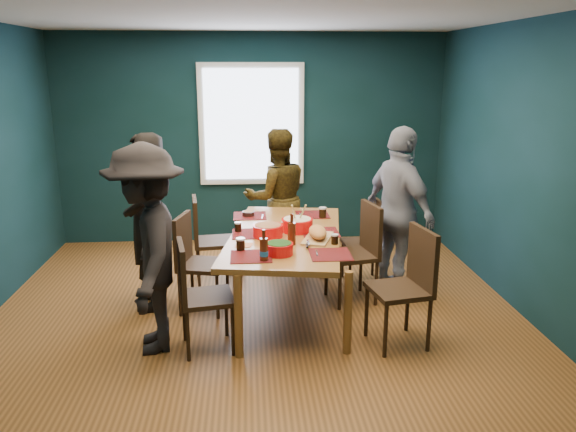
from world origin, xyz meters
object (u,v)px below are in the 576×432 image
object	(u,v)px
chair_left_near	(196,288)
person_right	(399,213)
bowl_dumpling	(297,224)
dining_table	(286,240)
person_near_left	(147,250)
chair_right_mid	(360,245)
bowl_salad	(268,230)
chair_right_far	(370,236)
chair_left_far	(206,234)
cutting_board	(318,233)
chair_left_mid	(194,255)
chair_right_near	(410,278)
person_far_left	(146,223)
person_back	(277,198)
bowl_herbs	(279,248)

from	to	relation	value
chair_left_near	person_right	distance (m)	2.23
person_right	bowl_dumpling	size ratio (longest dim) A/B	5.79
dining_table	person_near_left	xyz separation A→B (m)	(-1.16, -0.69, 0.17)
chair_right_mid	bowl_dumpling	world-z (taller)	bowl_dumpling
bowl_salad	bowl_dumpling	size ratio (longest dim) A/B	0.92
chair_right_far	bowl_dumpling	size ratio (longest dim) A/B	3.00
chair_left_far	cutting_board	xyz separation A→B (m)	(1.08, -0.93, 0.26)
person_right	cutting_board	bearing A→B (deg)	97.80
chair_left_mid	chair_right_near	bearing A→B (deg)	-10.83
dining_table	chair_left_far	xyz separation A→B (m)	(-0.80, 0.72, -0.14)
person_far_left	bowl_salad	xyz separation A→B (m)	(1.14, -0.25, -0.03)
person_far_left	dining_table	bearing A→B (deg)	79.90
chair_right_near	bowl_salad	bearing A→B (deg)	138.55
person_back	chair_right_near	bearing A→B (deg)	104.36
chair_left_far	chair_left_near	bearing A→B (deg)	-96.10
person_back	cutting_board	world-z (taller)	person_back
person_far_left	person_back	size ratio (longest dim) A/B	1.06
bowl_salad	person_right	bearing A→B (deg)	16.16
chair_left_far	chair_right_mid	world-z (taller)	chair_right_mid
person_far_left	person_right	bearing A→B (deg)	89.88
chair_left_far	person_back	size ratio (longest dim) A/B	0.59
chair_left_near	person_near_left	xyz separation A→B (m)	(-0.38, 0.07, 0.32)
person_back	person_near_left	world-z (taller)	person_near_left
dining_table	chair_right_far	distance (m)	1.16
person_near_left	bowl_dumpling	bearing A→B (deg)	113.03
chair_right_far	bowl_salad	size ratio (longest dim) A/B	3.24
person_near_left	person_back	bearing A→B (deg)	142.29
chair_left_near	person_near_left	bearing A→B (deg)	158.75
bowl_salad	chair_right_mid	bearing A→B (deg)	15.73
person_back	bowl_herbs	xyz separation A→B (m)	(-0.08, -1.90, 0.01)
dining_table	bowl_salad	bearing A→B (deg)	-142.48
chair_right_near	cutting_board	distance (m)	0.93
chair_left_near	bowl_dumpling	bearing A→B (deg)	32.41
chair_left_near	chair_right_far	xyz separation A→B (m)	(1.74, 1.40, -0.02)
person_far_left	person_right	xyz separation A→B (m)	(2.47, 0.14, 0.01)
chair_left_far	bowl_dumpling	world-z (taller)	bowl_dumpling
chair_right_far	person_right	bearing A→B (deg)	-62.62
person_right	chair_left_far	bearing A→B (deg)	55.81
dining_table	cutting_board	world-z (taller)	cutting_board
person_back	person_near_left	xyz separation A→B (m)	(-1.15, -1.99, 0.06)
bowl_dumpling	chair_right_near	bearing A→B (deg)	-44.07
bowl_salad	cutting_board	bearing A→B (deg)	-14.70
chair_left_near	bowl_dumpling	distance (m)	1.26
person_near_left	bowl_herbs	distance (m)	1.07
person_right	bowl_herbs	world-z (taller)	person_right
person_back	bowl_dumpling	xyz separation A→B (m)	(0.13, -1.23, 0.03)
chair_left_mid	chair_right_mid	distance (m)	1.62
chair_left_mid	chair_left_near	xyz separation A→B (m)	(0.08, -0.81, -0.01)
chair_right_near	bowl_salad	size ratio (longest dim) A/B	3.63
chair_left_near	chair_right_near	bearing A→B (deg)	-10.42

